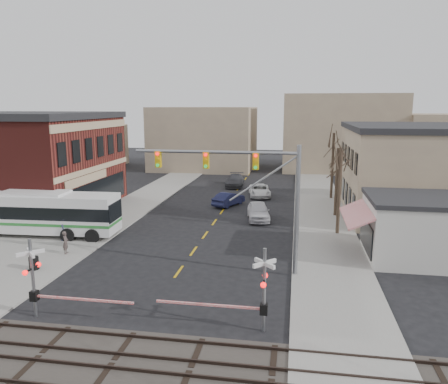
{
  "coord_description": "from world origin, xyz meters",
  "views": [
    {
      "loc": [
        7.05,
        -23.01,
        10.22
      ],
      "look_at": [
        1.47,
        10.45,
        3.5
      ],
      "focal_mm": 35.0,
      "sensor_mm": 36.0,
      "label": 1
    }
  ],
  "objects_px": {
    "car_b": "(229,199)",
    "pedestrian_far": "(66,229)",
    "trash_bin": "(34,263)",
    "car_c": "(260,191)",
    "rr_crossing_east": "(255,291)",
    "pedestrian_near": "(66,242)",
    "traffic_signal_mast": "(251,182)",
    "rr_crossing_west": "(41,280)",
    "car_d": "(235,181)",
    "car_a": "(258,211)",
    "transit_bus": "(36,212)"
  },
  "relations": [
    {
      "from": "pedestrian_near",
      "to": "pedestrian_far",
      "type": "relative_size",
      "value": 0.93
    },
    {
      "from": "trash_bin",
      "to": "rr_crossing_east",
      "type": "bearing_deg",
      "value": -19.52
    },
    {
      "from": "rr_crossing_west",
      "to": "pedestrian_far",
      "type": "xyz_separation_m",
      "value": [
        -5.21,
        11.53,
        -0.99
      ]
    },
    {
      "from": "traffic_signal_mast",
      "to": "pedestrian_near",
      "type": "height_order",
      "value": "traffic_signal_mast"
    },
    {
      "from": "car_c",
      "to": "car_d",
      "type": "xyz_separation_m",
      "value": [
        -3.68,
        5.82,
        0.08
      ]
    },
    {
      "from": "car_a",
      "to": "rr_crossing_west",
      "type": "bearing_deg",
      "value": -122.25
    },
    {
      "from": "trash_bin",
      "to": "car_c",
      "type": "distance_m",
      "value": 28.06
    },
    {
      "from": "rr_crossing_west",
      "to": "car_c",
      "type": "xyz_separation_m",
      "value": [
        7.97,
        30.88,
        -1.28
      ]
    },
    {
      "from": "pedestrian_far",
      "to": "pedestrian_near",
      "type": "bearing_deg",
      "value": -121.84
    },
    {
      "from": "rr_crossing_east",
      "to": "car_c",
      "type": "xyz_separation_m",
      "value": [
        -2.36,
        30.45,
        -1.28
      ]
    },
    {
      "from": "transit_bus",
      "to": "pedestrian_far",
      "type": "distance_m",
      "value": 3.44
    },
    {
      "from": "car_b",
      "to": "traffic_signal_mast",
      "type": "bearing_deg",
      "value": 127.41
    },
    {
      "from": "trash_bin",
      "to": "pedestrian_far",
      "type": "distance_m",
      "value": 6.14
    },
    {
      "from": "pedestrian_near",
      "to": "rr_crossing_west",
      "type": "bearing_deg",
      "value": -172.04
    },
    {
      "from": "car_a",
      "to": "car_b",
      "type": "xyz_separation_m",
      "value": [
        -3.55,
        5.2,
        -0.11
      ]
    },
    {
      "from": "transit_bus",
      "to": "car_d",
      "type": "distance_m",
      "value": 27.19
    },
    {
      "from": "car_b",
      "to": "car_d",
      "type": "height_order",
      "value": "car_d"
    },
    {
      "from": "rr_crossing_west",
      "to": "car_c",
      "type": "distance_m",
      "value": 31.92
    },
    {
      "from": "rr_crossing_west",
      "to": "rr_crossing_east",
      "type": "height_order",
      "value": "same"
    },
    {
      "from": "trash_bin",
      "to": "car_a",
      "type": "bearing_deg",
      "value": 49.47
    },
    {
      "from": "rr_crossing_east",
      "to": "car_a",
      "type": "distance_m",
      "value": 20.15
    },
    {
      "from": "traffic_signal_mast",
      "to": "car_b",
      "type": "bearing_deg",
      "value": 102.98
    },
    {
      "from": "traffic_signal_mast",
      "to": "trash_bin",
      "type": "distance_m",
      "value": 14.54
    },
    {
      "from": "car_a",
      "to": "pedestrian_near",
      "type": "distance_m",
      "value": 17.1
    },
    {
      "from": "car_b",
      "to": "pedestrian_far",
      "type": "relative_size",
      "value": 2.48
    },
    {
      "from": "car_a",
      "to": "car_c",
      "type": "distance_m",
      "value": 10.43
    },
    {
      "from": "traffic_signal_mast",
      "to": "rr_crossing_east",
      "type": "bearing_deg",
      "value": -82.39
    },
    {
      "from": "traffic_signal_mast",
      "to": "car_d",
      "type": "distance_m",
      "value": 30.09
    },
    {
      "from": "traffic_signal_mast",
      "to": "trash_bin",
      "type": "relative_size",
      "value": 12.38
    },
    {
      "from": "transit_bus",
      "to": "pedestrian_near",
      "type": "relative_size",
      "value": 8.37
    },
    {
      "from": "pedestrian_near",
      "to": "car_d",
      "type": "bearing_deg",
      "value": -30.42
    },
    {
      "from": "trash_bin",
      "to": "car_d",
      "type": "xyz_separation_m",
      "value": [
        8.33,
        31.18,
        0.24
      ]
    },
    {
      "from": "rr_crossing_west",
      "to": "car_b",
      "type": "xyz_separation_m",
      "value": [
        5.19,
        25.68,
        -1.27
      ]
    },
    {
      "from": "trash_bin",
      "to": "car_a",
      "type": "distance_m",
      "value": 19.68
    },
    {
      "from": "traffic_signal_mast",
      "to": "car_b",
      "type": "relative_size",
      "value": 2.37
    },
    {
      "from": "traffic_signal_mast",
      "to": "rr_crossing_east",
      "type": "xyz_separation_m",
      "value": [
        0.94,
        -7.04,
        -3.77
      ]
    },
    {
      "from": "transit_bus",
      "to": "car_c",
      "type": "height_order",
      "value": "transit_bus"
    },
    {
      "from": "transit_bus",
      "to": "car_a",
      "type": "bearing_deg",
      "value": 24.67
    },
    {
      "from": "car_b",
      "to": "car_c",
      "type": "relative_size",
      "value": 0.86
    },
    {
      "from": "trash_bin",
      "to": "car_b",
      "type": "relative_size",
      "value": 0.19
    },
    {
      "from": "car_a",
      "to": "pedestrian_near",
      "type": "relative_size",
      "value": 2.98
    },
    {
      "from": "car_d",
      "to": "traffic_signal_mast",
      "type": "bearing_deg",
      "value": -82.31
    },
    {
      "from": "traffic_signal_mast",
      "to": "pedestrian_far",
      "type": "relative_size",
      "value": 5.87
    },
    {
      "from": "traffic_signal_mast",
      "to": "rr_crossing_east",
      "type": "relative_size",
      "value": 1.79
    },
    {
      "from": "transit_bus",
      "to": "rr_crossing_west",
      "type": "relative_size",
      "value": 2.37
    },
    {
      "from": "pedestrian_near",
      "to": "pedestrian_far",
      "type": "distance_m",
      "value": 3.3
    },
    {
      "from": "trash_bin",
      "to": "car_d",
      "type": "distance_m",
      "value": 32.27
    },
    {
      "from": "car_d",
      "to": "rr_crossing_east",
      "type": "bearing_deg",
      "value": -82.75
    },
    {
      "from": "transit_bus",
      "to": "traffic_signal_mast",
      "type": "bearing_deg",
      "value": -16.26
    },
    {
      "from": "transit_bus",
      "to": "rr_crossing_east",
      "type": "distance_m",
      "value": 22.3
    }
  ]
}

